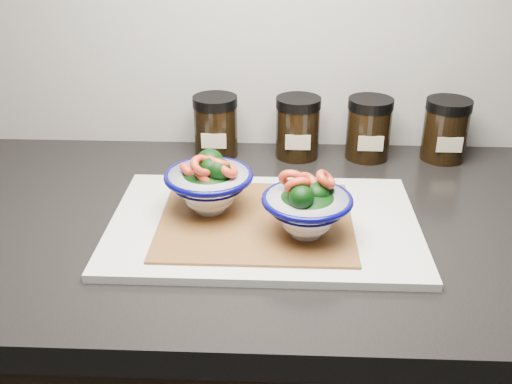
{
  "coord_description": "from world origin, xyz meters",
  "views": [
    {
      "loc": [
        -0.11,
        0.66,
        1.34
      ],
      "look_at": [
        -0.15,
        1.42,
        0.96
      ],
      "focal_mm": 42.0,
      "sensor_mm": 36.0,
      "label": 1
    }
  ],
  "objects_px": {
    "bowl_right": "(307,208)",
    "spice_jar_c": "(369,128)",
    "spice_jar_a": "(216,126)",
    "cutting_board": "(264,224)",
    "spice_jar_b": "(298,127)",
    "bowl_left": "(209,183)",
    "spice_jar_d": "(446,130)"
  },
  "relations": [
    {
      "from": "bowl_left",
      "to": "bowl_right",
      "type": "height_order",
      "value": "same"
    },
    {
      "from": "cutting_board",
      "to": "spice_jar_c",
      "type": "bearing_deg",
      "value": 55.99
    },
    {
      "from": "bowl_right",
      "to": "spice_jar_a",
      "type": "height_order",
      "value": "bowl_right"
    },
    {
      "from": "spice_jar_a",
      "to": "spice_jar_c",
      "type": "bearing_deg",
      "value": 0.0
    },
    {
      "from": "spice_jar_a",
      "to": "bowl_right",
      "type": "bearing_deg",
      "value": -63.02
    },
    {
      "from": "bowl_right",
      "to": "spice_jar_d",
      "type": "xyz_separation_m",
      "value": [
        0.26,
        0.31,
        0.0
      ]
    },
    {
      "from": "bowl_right",
      "to": "spice_jar_d",
      "type": "bearing_deg",
      "value": 49.9
    },
    {
      "from": "cutting_board",
      "to": "spice_jar_a",
      "type": "xyz_separation_m",
      "value": [
        -0.1,
        0.27,
        0.05
      ]
    },
    {
      "from": "bowl_left",
      "to": "spice_jar_d",
      "type": "xyz_separation_m",
      "value": [
        0.4,
        0.25,
        -0.0
      ]
    },
    {
      "from": "cutting_board",
      "to": "bowl_right",
      "type": "distance_m",
      "value": 0.09
    },
    {
      "from": "spice_jar_c",
      "to": "bowl_right",
      "type": "bearing_deg",
      "value": -111.53
    },
    {
      "from": "bowl_left",
      "to": "bowl_right",
      "type": "distance_m",
      "value": 0.16
    },
    {
      "from": "spice_jar_b",
      "to": "spice_jar_a",
      "type": "bearing_deg",
      "value": 180.0
    },
    {
      "from": "spice_jar_c",
      "to": "spice_jar_b",
      "type": "bearing_deg",
      "value": 180.0
    },
    {
      "from": "cutting_board",
      "to": "bowl_right",
      "type": "xyz_separation_m",
      "value": [
        0.06,
        -0.04,
        0.05
      ]
    },
    {
      "from": "bowl_right",
      "to": "spice_jar_b",
      "type": "relative_size",
      "value": 1.12
    },
    {
      "from": "spice_jar_a",
      "to": "spice_jar_b",
      "type": "xyz_separation_m",
      "value": [
        0.15,
        0.0,
        0.0
      ]
    },
    {
      "from": "bowl_left",
      "to": "spice_jar_a",
      "type": "relative_size",
      "value": 1.17
    },
    {
      "from": "spice_jar_d",
      "to": "bowl_left",
      "type": "bearing_deg",
      "value": -148.64
    },
    {
      "from": "bowl_right",
      "to": "spice_jar_c",
      "type": "height_order",
      "value": "bowl_right"
    },
    {
      "from": "cutting_board",
      "to": "spice_jar_a",
      "type": "bearing_deg",
      "value": 109.87
    },
    {
      "from": "bowl_right",
      "to": "spice_jar_b",
      "type": "height_order",
      "value": "bowl_right"
    },
    {
      "from": "bowl_right",
      "to": "spice_jar_c",
      "type": "relative_size",
      "value": 1.12
    },
    {
      "from": "bowl_left",
      "to": "spice_jar_a",
      "type": "height_order",
      "value": "bowl_left"
    },
    {
      "from": "bowl_left",
      "to": "spice_jar_c",
      "type": "distance_m",
      "value": 0.36
    },
    {
      "from": "spice_jar_b",
      "to": "cutting_board",
      "type": "bearing_deg",
      "value": -101.13
    },
    {
      "from": "bowl_left",
      "to": "bowl_right",
      "type": "xyz_separation_m",
      "value": [
        0.14,
        -0.06,
        -0.0
      ]
    },
    {
      "from": "bowl_right",
      "to": "spice_jar_d",
      "type": "relative_size",
      "value": 1.12
    },
    {
      "from": "spice_jar_d",
      "to": "bowl_right",
      "type": "bearing_deg",
      "value": -130.1
    },
    {
      "from": "cutting_board",
      "to": "bowl_right",
      "type": "relative_size",
      "value": 3.57
    },
    {
      "from": "spice_jar_a",
      "to": "spice_jar_c",
      "type": "relative_size",
      "value": 1.0
    },
    {
      "from": "cutting_board",
      "to": "spice_jar_d",
      "type": "height_order",
      "value": "spice_jar_d"
    }
  ]
}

